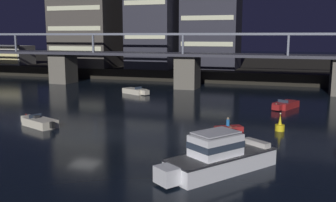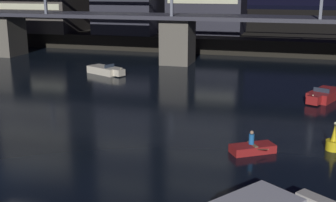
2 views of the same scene
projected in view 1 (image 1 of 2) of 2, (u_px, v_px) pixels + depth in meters
The scene contains 12 objects.
ground_plane at pixel (84, 137), 34.76m from camera, with size 400.00×400.00×0.00m, color black.
far_riverbank at pixel (232, 63), 111.94m from camera, with size 240.00×80.00×2.20m, color black.
river_bridge at pixel (188, 64), 66.47m from camera, with size 104.27×6.40×9.38m.
tower_west_low at pixel (87, 19), 85.21m from camera, with size 13.44×11.36×21.15m.
tower_central at pixel (212, 5), 79.97m from camera, with size 11.43×8.79×26.11m.
waterfront_pavilion at pixel (6, 55), 92.36m from camera, with size 12.40×7.40×4.70m.
cabin_cruiser_near_left at pixel (218, 157), 25.85m from camera, with size 7.02×8.61×2.79m.
speedboat_near_right at pixel (136, 91), 60.65m from camera, with size 4.98×3.32×1.16m.
speedboat_mid_left at pixel (39, 122), 38.96m from camera, with size 5.05×3.17×1.16m.
speedboat_mid_center at pixel (285, 105), 48.62m from camera, with size 3.23×5.02×1.16m.
channel_buoy at pixel (280, 126), 37.10m from camera, with size 0.90×0.90×1.76m.
dinghy_with_paddler at pixel (229, 128), 36.96m from camera, with size 2.79×2.70×1.36m.
Camera 1 is at (17.66, -29.70, 9.00)m, focal length 41.67 mm.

